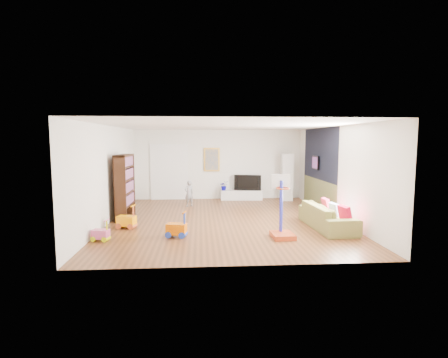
{
  "coord_description": "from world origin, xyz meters",
  "views": [
    {
      "loc": [
        -0.71,
        -9.89,
        2.28
      ],
      "look_at": [
        0.0,
        0.4,
        1.15
      ],
      "focal_mm": 28.0,
      "sensor_mm": 36.0,
      "label": 1
    }
  ],
  "objects": [
    {
      "name": "bookshelf",
      "position": [
        -2.93,
        0.47,
        0.94
      ],
      "size": [
        0.35,
        1.29,
        1.88
      ],
      "primitive_type": "cube",
      "rotation": [
        0.0,
        0.0,
        -0.01
      ],
      "color": "#32190C",
      "rests_on": "ground"
    },
    {
      "name": "ride_on_yellow",
      "position": [
        -2.64,
        -0.8,
        0.31
      ],
      "size": [
        0.52,
        0.4,
        0.62
      ],
      "primitive_type": "cube",
      "rotation": [
        0.0,
        0.0,
        -0.27
      ],
      "color": "#FF9A00",
      "rests_on": "ground"
    },
    {
      "name": "painting_back",
      "position": [
        -0.25,
        3.71,
        1.55
      ],
      "size": [
        0.62,
        0.06,
        0.92
      ],
      "primitive_type": "cube",
      "color": "gold",
      "rests_on": "wall_back"
    },
    {
      "name": "wall_left",
      "position": [
        -3.25,
        0.0,
        1.35
      ],
      "size": [
        0.0,
        7.5,
        2.7
      ],
      "primitive_type": "cube",
      "color": "silver",
      "rests_on": "ground"
    },
    {
      "name": "pillow_center",
      "position": [
        2.79,
        -1.14,
        0.49
      ],
      "size": [
        0.16,
        0.36,
        0.35
      ],
      "primitive_type": "cube",
      "rotation": [
        0.0,
        0.0,
        0.19
      ],
      "color": "white",
      "rests_on": "sofa"
    },
    {
      "name": "floor",
      "position": [
        0.0,
        0.0,
        0.0
      ],
      "size": [
        6.5,
        7.5,
        0.0
      ],
      "primitive_type": "cube",
      "color": "brown",
      "rests_on": "ground"
    },
    {
      "name": "basketball_hoop",
      "position": [
        1.23,
        -1.95,
        0.75
      ],
      "size": [
        0.54,
        0.65,
        1.5
      ],
      "primitive_type": "cube",
      "rotation": [
        0.0,
        0.0,
        0.04
      ],
      "color": "#AA3917",
      "rests_on": "ground"
    },
    {
      "name": "sofa",
      "position": [
        2.61,
        -1.12,
        0.31
      ],
      "size": [
        0.94,
        2.17,
        0.62
      ],
      "primitive_type": "imported",
      "rotation": [
        0.0,
        0.0,
        1.62
      ],
      "color": "olive",
      "rests_on": "ground"
    },
    {
      "name": "navy_accent",
      "position": [
        3.23,
        1.4,
        1.85
      ],
      "size": [
        0.01,
        3.2,
        1.7
      ],
      "primitive_type": "cube",
      "color": "black",
      "rests_on": "wall_right"
    },
    {
      "name": "wall_front",
      "position": [
        0.0,
        -3.75,
        1.35
      ],
      "size": [
        6.5,
        0.0,
        2.7
      ],
      "primitive_type": "cube",
      "color": "white",
      "rests_on": "ground"
    },
    {
      "name": "child",
      "position": [
        -1.1,
        2.18,
        0.45
      ],
      "size": [
        0.39,
        0.35,
        0.9
      ],
      "primitive_type": "imported",
      "rotation": [
        0.0,
        0.0,
        3.66
      ],
      "color": "gray",
      "rests_on": "ground"
    },
    {
      "name": "pillow_left",
      "position": [
        2.83,
        -1.71,
        0.49
      ],
      "size": [
        0.18,
        0.43,
        0.42
      ],
      "primitive_type": "cube",
      "rotation": [
        0.0,
        0.0,
        0.17
      ],
      "color": "#B7092D",
      "rests_on": "sofa"
    },
    {
      "name": "ride_on_orange",
      "position": [
        -1.28,
        -1.72,
        0.31
      ],
      "size": [
        0.51,
        0.38,
        0.61
      ],
      "primitive_type": "cube",
      "rotation": [
        0.0,
        0.0,
        -0.22
      ],
      "color": "#D35D00",
      "rests_on": "ground"
    },
    {
      "name": "ride_on_pink",
      "position": [
        -2.99,
        -1.92,
        0.25
      ],
      "size": [
        0.41,
        0.3,
        0.49
      ],
      "primitive_type": "cube",
      "rotation": [
        0.0,
        0.0,
        -0.22
      ],
      "color": "#CC4B7E",
      "rests_on": "ground"
    },
    {
      "name": "tv",
      "position": [
        1.14,
        3.48,
        0.67
      ],
      "size": [
        1.04,
        0.37,
        0.6
      ],
      "primitive_type": "imported",
      "rotation": [
        0.0,
        0.0,
        -0.23
      ],
      "color": "black",
      "rests_on": "media_console"
    },
    {
      "name": "olive_wainscot",
      "position": [
        3.23,
        1.4,
        0.5
      ],
      "size": [
        0.01,
        3.2,
        1.0
      ],
      "primitive_type": "cube",
      "color": "brown",
      "rests_on": "wall_right"
    },
    {
      "name": "media_console",
      "position": [
        0.89,
        3.43,
        0.19
      ],
      "size": [
        1.62,
        0.49,
        0.37
      ],
      "primitive_type": "cube",
      "rotation": [
        0.0,
        0.0,
        -0.06
      ],
      "color": "silver",
      "rests_on": "ground"
    },
    {
      "name": "wall_right",
      "position": [
        3.25,
        0.0,
        1.35
      ],
      "size": [
        0.0,
        7.5,
        2.7
      ],
      "primitive_type": "cube",
      "color": "silver",
      "rests_on": "ground"
    },
    {
      "name": "pillow_right",
      "position": [
        2.8,
        -0.51,
        0.49
      ],
      "size": [
        0.11,
        0.39,
        0.39
      ],
      "primitive_type": "cube",
      "rotation": [
        0.0,
        0.0,
        0.03
      ],
      "color": "#C6274A",
      "rests_on": "sofa"
    },
    {
      "name": "ceiling",
      "position": [
        0.0,
        0.0,
        2.7
      ],
      "size": [
        6.5,
        7.5,
        0.0
      ],
      "primitive_type": "cube",
      "color": "white",
      "rests_on": "ground"
    },
    {
      "name": "doorway",
      "position": [
        -1.9,
        3.71,
        1.05
      ],
      "size": [
        1.45,
        0.06,
        2.1
      ],
      "primitive_type": "cube",
      "color": "white",
      "rests_on": "ground"
    },
    {
      "name": "vase_plant",
      "position": [
        0.21,
        3.45,
        0.56
      ],
      "size": [
        0.36,
        0.32,
        0.37
      ],
      "primitive_type": "imported",
      "rotation": [
        0.0,
        0.0,
        0.12
      ],
      "color": "#090783",
      "rests_on": "media_console"
    },
    {
      "name": "wall_back",
      "position": [
        0.0,
        3.75,
        1.35
      ],
      "size": [
        6.5,
        0.0,
        2.7
      ],
      "primitive_type": "cube",
      "color": "silver",
      "rests_on": "ground"
    },
    {
      "name": "artwork_right",
      "position": [
        3.17,
        1.6,
        1.55
      ],
      "size": [
        0.04,
        0.56,
        0.46
      ],
      "primitive_type": "cube",
      "color": "#7F3F8C",
      "rests_on": "wall_right"
    },
    {
      "name": "tall_cabinet",
      "position": [
        2.61,
        3.2,
        0.9
      ],
      "size": [
        0.43,
        0.43,
        1.79
      ],
      "primitive_type": "cube",
      "rotation": [
        0.0,
        0.0,
        -0.03
      ],
      "color": "silver",
      "rests_on": "ground"
    }
  ]
}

